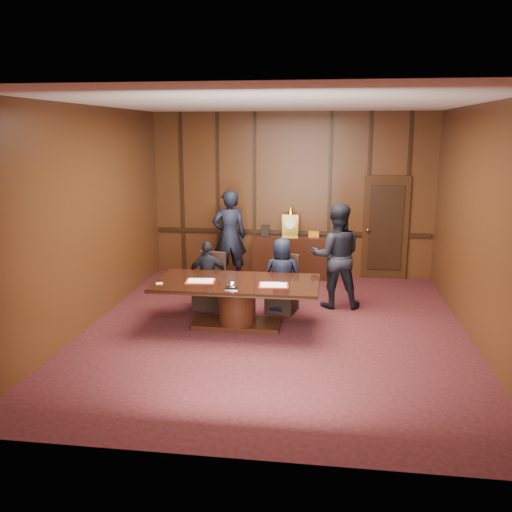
{
  "coord_description": "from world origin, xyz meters",
  "views": [
    {
      "loc": [
        0.81,
        -8.1,
        3.09
      ],
      "look_at": [
        -0.39,
        0.67,
        1.05
      ],
      "focal_mm": 38.0,
      "sensor_mm": 36.0,
      "label": 1
    }
  ],
  "objects_px": {
    "sideboard": "(290,255)",
    "signatory_right": "(282,276)",
    "witness_right": "(336,256)",
    "signatory_left": "(208,276)",
    "witness_left": "(229,237)",
    "conference_table": "(237,296)"
  },
  "relations": [
    {
      "from": "sideboard",
      "to": "signatory_right",
      "type": "distance_m",
      "value": 2.37
    },
    {
      "from": "signatory_left",
      "to": "witness_right",
      "type": "xyz_separation_m",
      "value": [
        2.22,
        0.47,
        0.32
      ]
    },
    {
      "from": "sideboard",
      "to": "signatory_left",
      "type": "bearing_deg",
      "value": -118.19
    },
    {
      "from": "sideboard",
      "to": "signatory_right",
      "type": "bearing_deg",
      "value": -89.23
    },
    {
      "from": "sideboard",
      "to": "signatory_right",
      "type": "height_order",
      "value": "sideboard"
    },
    {
      "from": "signatory_left",
      "to": "witness_left",
      "type": "relative_size",
      "value": 0.63
    },
    {
      "from": "conference_table",
      "to": "witness_left",
      "type": "height_order",
      "value": "witness_left"
    },
    {
      "from": "witness_right",
      "to": "signatory_right",
      "type": "bearing_deg",
      "value": 22.83
    },
    {
      "from": "signatory_left",
      "to": "witness_left",
      "type": "xyz_separation_m",
      "value": [
        0.04,
        1.83,
        0.35
      ]
    },
    {
      "from": "witness_right",
      "to": "conference_table",
      "type": "bearing_deg",
      "value": 34.7
    },
    {
      "from": "signatory_left",
      "to": "witness_left",
      "type": "height_order",
      "value": "witness_left"
    },
    {
      "from": "signatory_left",
      "to": "witness_left",
      "type": "distance_m",
      "value": 1.86
    },
    {
      "from": "witness_left",
      "to": "conference_table",
      "type": "bearing_deg",
      "value": 84.83
    },
    {
      "from": "conference_table",
      "to": "signatory_right",
      "type": "distance_m",
      "value": 1.04
    },
    {
      "from": "witness_right",
      "to": "signatory_left",
      "type": "bearing_deg",
      "value": 7.72
    },
    {
      "from": "sideboard",
      "to": "conference_table",
      "type": "distance_m",
      "value": 3.23
    },
    {
      "from": "sideboard",
      "to": "witness_left",
      "type": "bearing_deg",
      "value": -156.32
    },
    {
      "from": "signatory_left",
      "to": "signatory_right",
      "type": "height_order",
      "value": "signatory_right"
    },
    {
      "from": "sideboard",
      "to": "witness_right",
      "type": "xyz_separation_m",
      "value": [
        0.95,
        -1.89,
        0.45
      ]
    },
    {
      "from": "witness_left",
      "to": "witness_right",
      "type": "distance_m",
      "value": 2.57
    },
    {
      "from": "sideboard",
      "to": "witness_left",
      "type": "relative_size",
      "value": 0.83
    },
    {
      "from": "conference_table",
      "to": "witness_right",
      "type": "relative_size",
      "value": 1.4
    }
  ]
}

